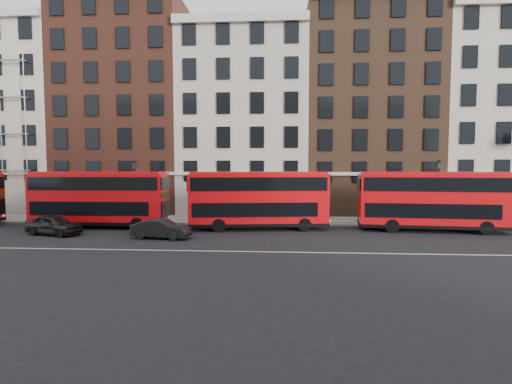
# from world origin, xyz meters

# --- Properties ---
(ground) EXTENTS (120.00, 120.00, 0.00)m
(ground) POSITION_xyz_m (0.00, 0.00, 0.00)
(ground) COLOR black
(ground) RESTS_ON ground
(pavement) EXTENTS (80.00, 5.00, 0.15)m
(pavement) POSITION_xyz_m (0.00, 10.50, 0.07)
(pavement) COLOR slate
(pavement) RESTS_ON ground
(kerb) EXTENTS (80.00, 0.30, 0.16)m
(kerb) POSITION_xyz_m (0.00, 8.00, 0.08)
(kerb) COLOR gray
(kerb) RESTS_ON ground
(road_centre_line) EXTENTS (70.00, 0.12, 0.01)m
(road_centre_line) POSITION_xyz_m (0.00, -2.00, 0.01)
(road_centre_line) COLOR white
(road_centre_line) RESTS_ON ground
(building_terrace) EXTENTS (64.00, 11.95, 22.00)m
(building_terrace) POSITION_xyz_m (-0.31, 17.88, 10.24)
(building_terrace) COLOR #BAB3A1
(building_terrace) RESTS_ON ground
(bus_b) EXTENTS (10.75, 2.69, 4.50)m
(bus_b) POSITION_xyz_m (-10.64, 6.02, 2.41)
(bus_b) COLOR red
(bus_b) RESTS_ON ground
(bus_c) EXTENTS (10.96, 3.86, 4.51)m
(bus_c) POSITION_xyz_m (2.09, 6.02, 2.42)
(bus_c) COLOR red
(bus_c) RESTS_ON ground
(bus_d) EXTENTS (10.94, 3.49, 4.52)m
(bus_d) POSITION_xyz_m (15.26, 6.02, 2.42)
(bus_d) COLOR red
(bus_d) RESTS_ON ground
(car_rear) EXTENTS (4.59, 2.84, 1.46)m
(car_rear) POSITION_xyz_m (-12.47, 2.63, 0.73)
(car_rear) COLOR black
(car_rear) RESTS_ON ground
(car_front) EXTENTS (4.21, 1.98, 1.33)m
(car_front) POSITION_xyz_m (-4.31, 1.73, 0.67)
(car_front) COLOR black
(car_front) RESTS_ON ground
(lamp_post_left) EXTENTS (0.44, 0.44, 5.33)m
(lamp_post_left) POSITION_xyz_m (-8.81, 8.97, 3.08)
(lamp_post_left) COLOR black
(lamp_post_left) RESTS_ON pavement
(lamp_post_right) EXTENTS (0.44, 0.44, 5.33)m
(lamp_post_right) POSITION_xyz_m (16.96, 9.21, 3.08)
(lamp_post_right) COLOR black
(lamp_post_right) RESTS_ON pavement
(iron_railings) EXTENTS (6.60, 0.06, 1.00)m
(iron_railings) POSITION_xyz_m (0.00, 12.70, 0.65)
(iron_railings) COLOR black
(iron_railings) RESTS_ON pavement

